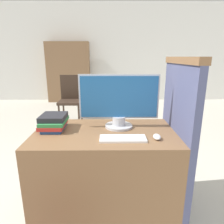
# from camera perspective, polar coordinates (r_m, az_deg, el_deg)

# --- Properties ---
(wall_back) EXTENTS (12.00, 0.06, 2.80)m
(wall_back) POSITION_cam_1_polar(r_m,az_deg,el_deg) (6.20, -0.99, 16.37)
(wall_back) COLOR white
(wall_back) RESTS_ON ground_plane
(desk) EXTENTS (1.10, 0.65, 0.74)m
(desk) POSITION_cam_1_polar(r_m,az_deg,el_deg) (1.74, -2.01, -17.08)
(desk) COLOR brown
(desk) RESTS_ON ground_plane
(carrel_divider) EXTENTS (0.07, 0.69, 1.31)m
(carrel_divider) POSITION_cam_1_polar(r_m,az_deg,el_deg) (1.71, 17.85, -7.48)
(carrel_divider) COLOR #474C70
(carrel_divider) RESTS_ON ground_plane
(monitor) EXTENTS (0.64, 0.23, 0.44)m
(monitor) POSITION_cam_1_polar(r_m,az_deg,el_deg) (1.61, 2.02, 2.92)
(monitor) COLOR #B7B7BC
(monitor) RESTS_ON desk
(keyboard) EXTENTS (0.33, 0.13, 0.02)m
(keyboard) POSITION_cam_1_polar(r_m,az_deg,el_deg) (1.42, 3.13, -7.61)
(keyboard) COLOR white
(keyboard) RESTS_ON desk
(mouse) EXTENTS (0.05, 0.08, 0.04)m
(mouse) POSITION_cam_1_polar(r_m,az_deg,el_deg) (1.46, 12.72, -6.94)
(mouse) COLOR white
(mouse) RESTS_ON desk
(book_stack) EXTENTS (0.20, 0.25, 0.12)m
(book_stack) POSITION_cam_1_polar(r_m,az_deg,el_deg) (1.67, -16.33, -2.74)
(book_stack) COLOR #285199
(book_stack) RESTS_ON desk
(far_chair) EXTENTS (0.44, 0.44, 0.95)m
(far_chair) POSITION_cam_1_polar(r_m,az_deg,el_deg) (4.14, -11.68, 4.33)
(far_chair) COLOR #38281E
(far_chair) RESTS_ON ground_plane
(bookshelf_far) EXTENTS (1.23, 0.32, 1.72)m
(bookshelf_far) POSITION_cam_1_polar(r_m,az_deg,el_deg) (6.10, -12.29, 10.97)
(bookshelf_far) COLOR #846042
(bookshelf_far) RESTS_ON ground_plane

